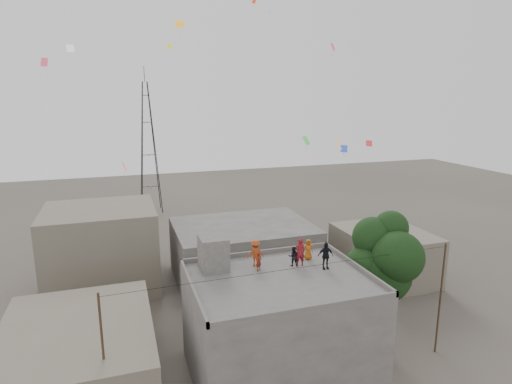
% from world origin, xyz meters
% --- Properties ---
extents(ground, '(140.00, 140.00, 0.00)m').
position_xyz_m(ground, '(0.00, 0.00, 0.00)').
color(ground, '#47413A').
rests_on(ground, ground).
extents(main_building, '(10.00, 8.00, 6.10)m').
position_xyz_m(main_building, '(0.00, 0.00, 3.05)').
color(main_building, '#524F4D').
rests_on(main_building, ground).
extents(parapet, '(10.00, 8.00, 0.30)m').
position_xyz_m(parapet, '(0.00, 0.00, 6.25)').
color(parapet, '#524F4D').
rests_on(parapet, main_building).
extents(stair_head_box, '(1.60, 1.80, 2.00)m').
position_xyz_m(stair_head_box, '(-3.20, 2.60, 7.10)').
color(stair_head_box, '#524F4D').
rests_on(stair_head_box, main_building).
extents(neighbor_west, '(8.00, 10.00, 4.00)m').
position_xyz_m(neighbor_west, '(-11.00, 2.00, 2.00)').
color(neighbor_west, '#6A6153').
rests_on(neighbor_west, ground).
extents(neighbor_north, '(12.00, 9.00, 5.00)m').
position_xyz_m(neighbor_north, '(2.00, 14.00, 2.50)').
color(neighbor_north, '#524F4D').
rests_on(neighbor_north, ground).
extents(neighbor_northwest, '(9.00, 8.00, 7.00)m').
position_xyz_m(neighbor_northwest, '(-10.00, 16.00, 3.50)').
color(neighbor_northwest, '#6A6153').
rests_on(neighbor_northwest, ground).
extents(neighbor_east, '(7.00, 8.00, 4.40)m').
position_xyz_m(neighbor_east, '(14.00, 10.00, 2.20)').
color(neighbor_east, '#6A6153').
rests_on(neighbor_east, ground).
extents(tree, '(4.90, 4.60, 9.10)m').
position_xyz_m(tree, '(7.37, 0.60, 6.10)').
color(tree, black).
rests_on(tree, ground).
extents(utility_line, '(20.12, 0.62, 7.40)m').
position_xyz_m(utility_line, '(0.50, -1.25, 3.83)').
color(utility_line, black).
rests_on(utility_line, ground).
extents(transmission_tower, '(2.97, 2.97, 20.01)m').
position_xyz_m(transmission_tower, '(-4.00, 40.00, 9.07)').
color(transmission_tower, black).
rests_on(transmission_tower, ground).
extents(person_red_adult, '(0.68, 0.49, 1.75)m').
position_xyz_m(person_red_adult, '(1.86, 1.43, 6.97)').
color(person_red_adult, maroon).
rests_on(person_red_adult, main_building).
extents(person_orange_child, '(0.76, 0.64, 1.32)m').
position_xyz_m(person_orange_child, '(2.79, 2.22, 6.76)').
color(person_orange_child, '#B75914').
rests_on(person_orange_child, main_building).
extents(person_dark_child, '(0.69, 0.60, 1.22)m').
position_xyz_m(person_dark_child, '(1.48, 1.54, 6.71)').
color(person_dark_child, black).
rests_on(person_dark_child, main_building).
extents(person_dark_adult, '(1.00, 0.53, 1.63)m').
position_xyz_m(person_dark_adult, '(3.13, 0.54, 6.92)').
color(person_dark_adult, black).
rests_on(person_dark_adult, main_building).
extents(person_orange_adult, '(1.08, 0.67, 1.61)m').
position_xyz_m(person_orange_adult, '(-0.68, 2.26, 6.91)').
color(person_orange_adult, '#AC3B13').
rests_on(person_orange_adult, main_building).
extents(person_red_child, '(0.51, 0.49, 1.18)m').
position_xyz_m(person_red_child, '(-0.72, 1.50, 6.69)').
color(person_red_child, maroon).
rests_on(person_red_child, main_building).
extents(kites, '(22.29, 14.54, 11.15)m').
position_xyz_m(kites, '(0.51, 5.81, 16.33)').
color(kites, '#ED4218').
rests_on(kites, ground).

